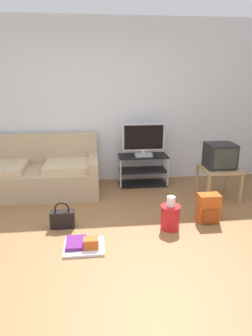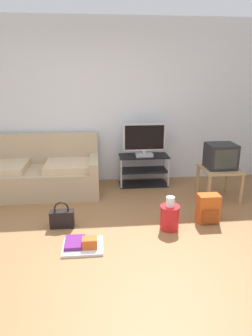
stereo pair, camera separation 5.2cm
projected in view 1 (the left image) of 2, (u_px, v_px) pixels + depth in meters
The scene contains 11 objects.
ground_plane at pixel (106, 258), 3.12m from camera, with size 9.00×9.80×0.02m, color olive.
wall_back at pixel (98, 103), 5.03m from camera, with size 9.00×0.10×2.70m, color silver.
couch at pixel (37, 173), 4.77m from camera, with size 1.93×0.94×0.89m.
tv_stand at pixel (143, 170), 5.10m from camera, with size 0.82×0.39×0.52m.
flat_tv at pixel (143, 140), 4.92m from camera, with size 0.70×0.22×0.55m.
side_table at pixel (219, 172), 4.51m from camera, with size 0.55×0.55×0.48m.
crt_tv at pixel (220, 156), 4.45m from camera, with size 0.42×0.37×0.37m.
backpack at pixel (208, 208), 3.84m from camera, with size 0.27×0.25×0.37m.
handbag at pixel (62, 219), 3.70m from camera, with size 0.29×0.13×0.34m.
cleaning_bucket at pixel (170, 215), 3.65m from camera, with size 0.24×0.24×0.43m.
floor_tray at pixel (84, 245), 3.27m from camera, with size 0.44×0.37×0.14m.
Camera 1 is at (-0.10, -2.69, 1.83)m, focal length 31.96 mm.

